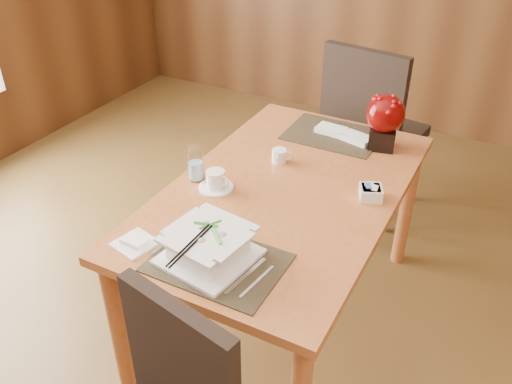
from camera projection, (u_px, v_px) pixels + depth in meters
The scene contains 12 objects.
dining_table at pixel (285, 207), 2.33m from camera, with size 0.90×1.50×0.75m.
placemat_near at pixel (218, 263), 1.87m from camera, with size 0.45×0.33×0.01m, color black.
placemat_far at pixel (333, 135), 2.68m from camera, with size 0.45×0.33×0.01m, color black.
soup_setting at pixel (208, 246), 1.86m from camera, with size 0.33×0.33×0.12m.
coffee_cup at pixel (216, 181), 2.25m from camera, with size 0.15×0.15×0.08m.
water_glass at pixel (196, 164), 2.29m from camera, with size 0.07×0.07×0.15m, color silver.
creamer_jug at pixel (279, 156), 2.45m from camera, with size 0.09×0.09×0.06m, color white, non-canonical shape.
sugar_caddy at pixel (371, 193), 2.20m from camera, with size 0.09×0.09×0.05m, color white.
berry_decor at pixel (385, 119), 2.50m from camera, with size 0.18×0.18×0.26m.
napkins_far at pixel (346, 135), 2.65m from camera, with size 0.29×0.10×0.03m, color white, non-canonical shape.
bread_plate at pixel (135, 244), 1.95m from camera, with size 0.14×0.14×0.01m, color white.
far_chair at pixel (369, 124), 3.12m from camera, with size 0.57×0.58×1.08m.
Camera 1 is at (0.79, -1.16, 1.97)m, focal length 38.00 mm.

